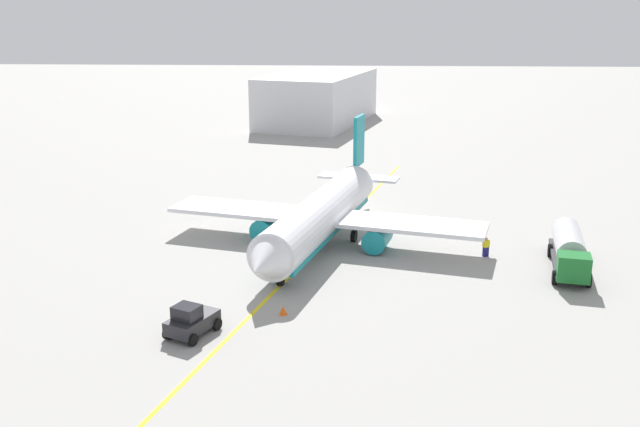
% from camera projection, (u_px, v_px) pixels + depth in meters
% --- Properties ---
extents(ground_plane, '(400.00, 400.00, 0.00)m').
position_uv_depth(ground_plane, '(320.00, 246.00, 64.07)').
color(ground_plane, '#9E9B96').
extents(airplane, '(31.01, 29.14, 9.79)m').
position_uv_depth(airplane, '(322.00, 215.00, 63.74)').
color(airplane, white).
rests_on(airplane, ground).
extents(fuel_tanker, '(10.72, 4.50, 3.15)m').
position_uv_depth(fuel_tanker, '(569.00, 249.00, 57.90)').
color(fuel_tanker, '#2D2D33').
rests_on(fuel_tanker, ground).
extents(pushback_tug, '(4.11, 3.52, 2.20)m').
position_uv_depth(pushback_tug, '(191.00, 321.00, 46.43)').
color(pushback_tug, '#232328').
rests_on(pushback_tug, ground).
extents(refueling_worker, '(0.53, 0.62, 1.71)m').
position_uv_depth(refueling_worker, '(486.00, 247.00, 61.11)').
color(refueling_worker, navy).
rests_on(refueling_worker, ground).
extents(safety_cone_nose, '(0.57, 0.57, 0.63)m').
position_uv_depth(safety_cone_nose, '(283.00, 310.00, 49.71)').
color(safety_cone_nose, '#F2590F').
rests_on(safety_cone_nose, ground).
extents(distant_hangar, '(31.66, 21.76, 8.90)m').
position_uv_depth(distant_hangar, '(318.00, 98.00, 130.15)').
color(distant_hangar, silver).
rests_on(distant_hangar, ground).
extents(taxi_line_marking, '(67.22, 17.97, 0.01)m').
position_uv_depth(taxi_line_marking, '(320.00, 246.00, 64.07)').
color(taxi_line_marking, yellow).
rests_on(taxi_line_marking, ground).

